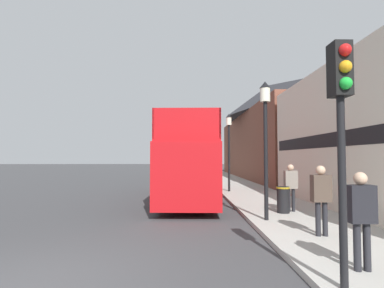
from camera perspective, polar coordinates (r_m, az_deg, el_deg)
ground_plane at (r=26.20m, az=-7.05°, el=-7.23°), size 144.00×144.00×0.00m
sidewalk at (r=23.39m, az=8.07°, el=-7.61°), size 3.46×108.00×0.14m
brick_terrace_rear at (r=31.35m, az=14.44°, el=2.29°), size 6.00×23.78×9.50m
tour_bus at (r=15.32m, az=-0.37°, el=-4.03°), size 2.90×10.16×3.90m
parked_car_ahead_of_bus at (r=22.43m, az=1.00°, el=-6.35°), size 2.06×4.60×1.42m
pedestrian_nearest at (r=6.20m, az=29.52°, el=-11.05°), size 0.45×0.25×1.73m
pedestrian_second at (r=8.41m, az=23.37°, el=-8.63°), size 0.47×0.26×1.78m
pedestrian_third at (r=11.75m, az=18.29°, el=-7.08°), size 0.45×0.25×1.74m
traffic_signal at (r=5.20m, az=26.56°, el=6.34°), size 0.28×0.42×3.79m
lamp_post_nearest at (r=9.99m, az=13.81°, el=3.85°), size 0.35×0.35×4.47m
lamp_post_second at (r=17.92m, az=7.04°, el=1.22°), size 0.35×0.35×4.59m
lamp_post_third at (r=25.96m, az=4.54°, el=0.21°), size 0.35×0.35×4.72m
litter_bin at (r=11.45m, az=16.96°, el=-9.96°), size 0.48×0.48×0.94m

